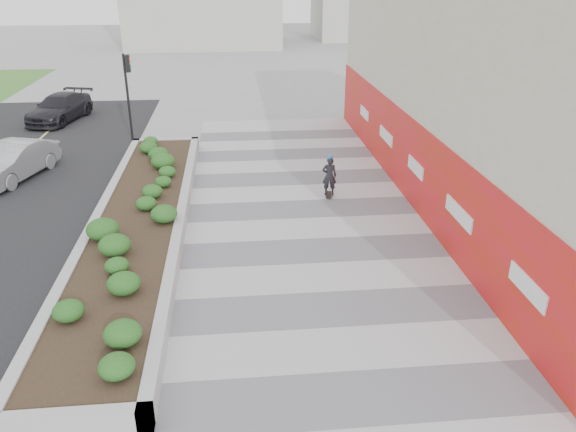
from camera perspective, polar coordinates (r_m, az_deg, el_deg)
The scene contains 9 objects.
ground at distance 12.93m, azimuth 6.00°, elevation -13.74°, with size 160.00×160.00×0.00m, color gray.
walkway at distance 15.37m, azimuth 3.82°, elevation -6.93°, with size 8.00×36.00×0.01m, color #A8A8AD.
building at distance 21.48m, azimuth 20.55°, elevation 12.02°, with size 6.04×24.08×8.00m.
planter at distance 18.83m, azimuth -14.93°, elevation -0.24°, with size 3.00×18.00×0.90m.
traffic_signal_near at distance 28.39m, azimuth -15.94°, elevation 12.69°, with size 0.33×0.28×4.20m.
manhole_cover at distance 15.45m, azimuth 5.67°, elevation -6.82°, with size 0.44×0.44×0.01m, color #595654.
skateboarder at distance 20.85m, azimuth 4.22°, elevation 4.10°, with size 0.57×0.74×1.62m.
car_silver at distance 25.22m, azimuth -26.11°, elevation 5.00°, with size 1.53×4.40×1.45m, color #A3A5AA.
car_dark at distance 34.15m, azimuth -22.18°, elevation 10.13°, with size 2.01×4.96×1.44m, color black.
Camera 1 is at (-2.31, -9.99, 7.89)m, focal length 35.00 mm.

